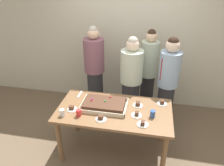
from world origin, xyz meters
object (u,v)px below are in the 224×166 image
Objects in this scene: sheet_cake at (104,104)px; plated_slice_far_right at (101,118)px; plated_slice_near_right at (143,124)px; plated_slice_center_back at (72,109)px; person_green_shirt_behind at (167,83)px; plated_slice_near_left at (138,104)px; person_serving_front at (95,71)px; person_striped_tie_right at (131,82)px; drink_cup_nearest at (153,114)px; person_far_right_suit at (148,72)px; drink_cup_far_end at (62,113)px; party_table at (114,115)px; cake_server_utensil at (80,94)px; drink_cup_middle at (79,113)px; plated_slice_far_left at (137,115)px; plated_slice_center_front at (162,103)px.

plated_slice_far_right is at bearing -86.66° from sheet_cake.
plated_slice_far_right is at bearing 179.18° from plated_slice_near_right.
person_green_shirt_behind is (1.36, 0.91, 0.07)m from plated_slice_center_back.
person_serving_front reaches higher than plated_slice_near_left.
plated_slice_near_left is 0.62m from plated_slice_far_right.
person_green_shirt_behind reaches higher than person_striped_tie_right.
person_far_right_suit reaches higher than drink_cup_nearest.
person_striped_tie_right reaches higher than drink_cup_far_end.
party_table is 8.23× the size of cake_server_utensil.
party_table is 0.38m from plated_slice_near_left.
drink_cup_nearest reaches higher than plated_slice_near_right.
person_striped_tie_right is at bearing 114.91° from drink_cup_nearest.
person_striped_tie_right is at bearing 31.51° from cake_server_utensil.
person_far_right_suit is at bearing -88.25° from person_green_shirt_behind.
plated_slice_near_left is (0.33, 0.16, 0.12)m from party_table.
person_green_shirt_behind reaches higher than plated_slice_near_left.
drink_cup_middle is 0.06× the size of person_striped_tie_right.
plated_slice_near_right is at bearing -8.27° from plated_slice_center_back.
plated_slice_center_back is (-0.93, -0.03, 0.00)m from plated_slice_far_left.
plated_slice_center_back is at bearing -177.92° from plated_slice_far_left.
plated_slice_center_front is 1.50× the size of drink_cup_far_end.
plated_slice_center_front is 0.53m from person_green_shirt_behind.
drink_cup_far_end is 0.58m from cake_server_utensil.
sheet_cake is 4.40× the size of plated_slice_near_right.
plated_slice_center_back is 1.50× the size of drink_cup_middle.
cake_server_utensil is (0.06, 0.58, -0.05)m from drink_cup_far_end.
plated_slice_far_left is 0.22m from drink_cup_nearest.
plated_slice_far_right is (-0.47, -0.17, 0.00)m from plated_slice_far_left.
plated_slice_far_right is at bearing -3.98° from drink_cup_middle.
drink_cup_nearest is 0.06× the size of person_far_right_suit.
plated_slice_near_left is at bearing 133.74° from drink_cup_nearest.
drink_cup_nearest is at bearing 9.50° from drink_cup_middle.
plated_slice_near_left reaches higher than plated_slice_far_right.
plated_slice_center_front is at bearing -1.23° from cake_server_utensil.
person_serving_front reaches higher than cake_server_utensil.
plated_slice_far_right is at bearing -4.30° from person_serving_front.
plated_slice_near_left is 1.00× the size of plated_slice_near_right.
person_serving_front is (0.07, 0.69, 0.10)m from cake_server_utensil.
drink_cup_middle is 0.06× the size of person_far_right_suit.
plated_slice_center_front is 1.30m from cake_server_utensil.
person_green_shirt_behind is at bearing 63.63° from plated_slice_far_left.
person_striped_tie_right reaches higher than plated_slice_center_front.
person_far_right_suit is at bearing 78.16° from person_serving_front.
plated_slice_center_back is (-0.92, -0.28, -0.00)m from plated_slice_near_left.
plated_slice_far_left is 0.50m from plated_slice_far_right.
plated_slice_center_back is at bearing -163.22° from plated_slice_near_left.
drink_cup_middle is (-1.00, -0.17, 0.00)m from drink_cup_nearest.
drink_cup_middle is at bearing -18.23° from person_serving_front.
sheet_cake is 0.30m from plated_slice_far_right.
person_serving_front is 1.05× the size of person_striped_tie_right.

